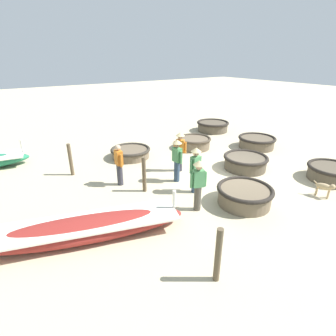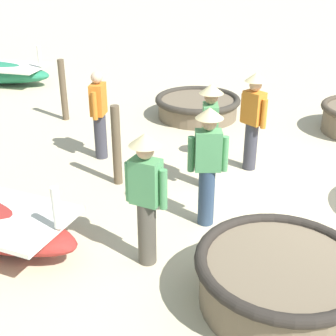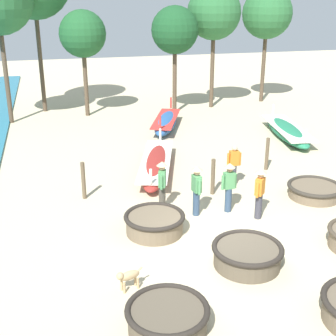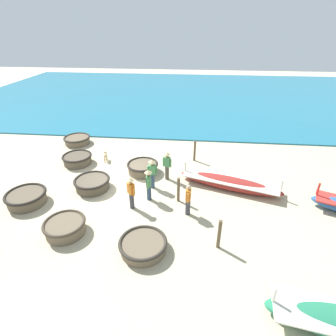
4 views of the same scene
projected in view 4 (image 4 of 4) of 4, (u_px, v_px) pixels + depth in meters
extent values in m
plane|color=#C6B793|center=(114.00, 187.00, 14.05)|extent=(80.00, 80.00, 0.00)
cube|color=teal|center=(194.00, 95.00, 31.58)|extent=(28.00, 52.00, 0.10)
cylinder|color=brown|center=(78.00, 160.00, 16.23)|extent=(1.67, 1.67, 0.52)
torus|color=#28231E|center=(77.00, 156.00, 16.11)|extent=(1.80, 1.80, 0.13)
cylinder|color=brown|center=(65.00, 228.00, 10.86)|extent=(1.61, 1.61, 0.52)
torus|color=#42382B|center=(64.00, 223.00, 10.73)|extent=(1.73, 1.73, 0.13)
cylinder|color=brown|center=(27.00, 198.00, 12.66)|extent=(1.77, 1.77, 0.53)
torus|color=#28231E|center=(25.00, 194.00, 12.53)|extent=(1.92, 1.92, 0.14)
cylinder|color=brown|center=(143.00, 168.00, 15.27)|extent=(1.68, 1.68, 0.54)
torus|color=#28231E|center=(143.00, 164.00, 15.14)|extent=(1.82, 1.82, 0.13)
cylinder|color=brown|center=(77.00, 141.00, 18.95)|extent=(1.73, 1.73, 0.46)
torus|color=#332D26|center=(77.00, 138.00, 18.84)|extent=(1.87, 1.87, 0.14)
cylinder|color=brown|center=(92.00, 184.00, 13.78)|extent=(1.73, 1.73, 0.52)
torus|color=#28231E|center=(92.00, 180.00, 13.66)|extent=(1.87, 1.87, 0.14)
cylinder|color=brown|center=(143.00, 246.00, 10.04)|extent=(1.74, 1.74, 0.40)
torus|color=#332D26|center=(143.00, 242.00, 9.94)|extent=(1.88, 1.88, 0.14)
cylinder|color=red|center=(318.00, 189.00, 12.23)|extent=(0.10, 0.10, 0.60)
ellipsoid|color=maroon|center=(230.00, 183.00, 13.82)|extent=(2.63, 5.48, 0.58)
cube|color=silver|center=(230.00, 180.00, 13.73)|extent=(2.54, 5.08, 0.06)
cylinder|color=silver|center=(282.00, 185.00, 12.73)|extent=(0.10, 0.10, 0.52)
cylinder|color=silver|center=(186.00, 166.00, 14.42)|extent=(0.10, 0.10, 0.52)
cylinder|color=silver|center=(275.00, 294.00, 7.58)|extent=(0.10, 0.10, 0.55)
cylinder|color=#383842|center=(188.00, 207.00, 11.86)|extent=(0.22, 0.22, 0.82)
cube|color=orange|center=(188.00, 194.00, 11.53)|extent=(0.35, 0.24, 0.54)
sphere|color=#DBB28E|center=(189.00, 187.00, 11.34)|extent=(0.20, 0.20, 0.20)
cylinder|color=orange|center=(189.00, 192.00, 11.74)|extent=(0.09, 0.09, 0.48)
cylinder|color=orange|center=(188.00, 198.00, 11.36)|extent=(0.09, 0.09, 0.48)
cylinder|color=#4C473D|center=(167.00, 173.00, 14.55)|extent=(0.22, 0.22, 0.82)
cube|color=#4C8E56|center=(167.00, 162.00, 14.22)|extent=(0.32, 0.39, 0.54)
sphere|color=tan|center=(167.00, 155.00, 14.04)|extent=(0.20, 0.20, 0.20)
cylinder|color=#4C8E56|center=(163.00, 162.00, 14.33)|extent=(0.09, 0.09, 0.48)
cylinder|color=#4C8E56|center=(171.00, 163.00, 14.16)|extent=(0.09, 0.09, 0.48)
cone|color=#D1BC84|center=(167.00, 153.00, 13.97)|extent=(0.36, 0.36, 0.14)
cylinder|color=#2D425B|center=(149.00, 192.00, 12.85)|extent=(0.22, 0.22, 0.82)
cube|color=#4C8E56|center=(149.00, 181.00, 12.52)|extent=(0.36, 0.25, 0.54)
sphere|color=#A37556|center=(148.00, 174.00, 12.33)|extent=(0.20, 0.20, 0.20)
cylinder|color=#4C8E56|center=(148.00, 184.00, 12.35)|extent=(0.09, 0.09, 0.48)
cylinder|color=#4C8E56|center=(149.00, 179.00, 12.73)|extent=(0.09, 0.09, 0.48)
cone|color=#D1BC84|center=(148.00, 171.00, 12.27)|extent=(0.36, 0.36, 0.14)
cylinder|color=#2D425B|center=(152.00, 181.00, 13.79)|extent=(0.22, 0.22, 0.82)
cube|color=#4C8E56|center=(152.00, 170.00, 13.46)|extent=(0.26, 0.36, 0.54)
sphere|color=tan|center=(152.00, 163.00, 13.27)|extent=(0.20, 0.20, 0.20)
cylinder|color=#4C8E56|center=(156.00, 170.00, 13.49)|extent=(0.09, 0.09, 0.48)
cylinder|color=#4C8E56|center=(148.00, 171.00, 13.48)|extent=(0.09, 0.09, 0.48)
cone|color=#D1BC84|center=(152.00, 161.00, 13.21)|extent=(0.36, 0.36, 0.14)
cylinder|color=#383842|center=(132.00, 201.00, 12.26)|extent=(0.22, 0.22, 0.82)
cube|color=orange|center=(131.00, 188.00, 11.93)|extent=(0.39, 0.40, 0.54)
sphere|color=tan|center=(130.00, 181.00, 11.74)|extent=(0.20, 0.20, 0.20)
cylinder|color=orange|center=(128.00, 187.00, 12.10)|extent=(0.09, 0.09, 0.48)
cylinder|color=orange|center=(134.00, 191.00, 11.81)|extent=(0.09, 0.09, 0.48)
cone|color=#D1BC84|center=(130.00, 179.00, 11.68)|extent=(0.36, 0.36, 0.14)
ellipsoid|color=tan|center=(105.00, 155.00, 16.48)|extent=(0.56, 0.34, 0.22)
sphere|color=tan|center=(105.00, 153.00, 16.66)|extent=(0.18, 0.18, 0.18)
cylinder|color=tan|center=(105.00, 156.00, 16.24)|extent=(0.21, 0.10, 0.16)
cylinder|color=tan|center=(105.00, 158.00, 16.75)|extent=(0.06, 0.06, 0.28)
cylinder|color=tan|center=(107.00, 157.00, 16.77)|extent=(0.06, 0.06, 0.28)
cylinder|color=tan|center=(105.00, 160.00, 16.43)|extent=(0.06, 0.06, 0.28)
cylinder|color=tan|center=(107.00, 160.00, 16.46)|extent=(0.06, 0.06, 0.28)
cylinder|color=brown|center=(219.00, 234.00, 9.96)|extent=(0.14, 0.14, 1.32)
cylinder|color=brown|center=(178.00, 190.00, 12.62)|extent=(0.14, 0.14, 1.30)
cylinder|color=brown|center=(195.00, 151.00, 16.39)|extent=(0.14, 0.14, 1.33)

